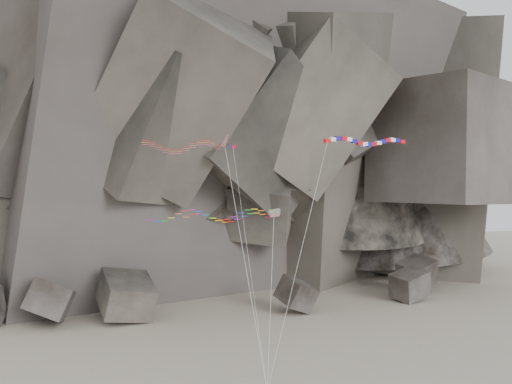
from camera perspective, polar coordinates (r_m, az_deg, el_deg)
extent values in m
cube|color=#47423F|center=(87.46, -19.94, -11.05)|extent=(6.99, 6.91, 7.61)
cube|color=#47423F|center=(101.15, 15.10, -9.35)|extent=(7.34, 6.85, 5.71)
cube|color=#47423F|center=(89.97, 4.06, -10.84)|extent=(6.78, 6.41, 6.07)
cube|color=#47423F|center=(87.27, -12.83, -10.91)|extent=(9.22, 10.07, 7.78)
cube|color=#47423F|center=(107.89, 15.78, -8.43)|extent=(8.20, 8.06, 6.86)
cylinder|color=silver|center=(55.51, -1.13, -6.92)|extent=(2.98, 6.70, 23.23)
cube|color=red|center=(60.59, 7.13, 5.09)|extent=(0.71, 0.55, 0.42)
cube|color=white|center=(60.93, 7.66, 5.24)|extent=(0.74, 0.56, 0.47)
cube|color=#140D98|center=(61.23, 8.20, 5.32)|extent=(0.76, 0.56, 0.50)
cube|color=red|center=(61.52, 8.74, 5.32)|extent=(0.76, 0.56, 0.50)
cube|color=white|center=(61.80, 9.27, 5.21)|extent=(0.74, 0.56, 0.48)
cube|color=#140D98|center=(62.10, 9.79, 5.04)|extent=(0.72, 0.55, 0.43)
cube|color=red|center=(62.44, 10.30, 4.86)|extent=(0.73, 0.56, 0.46)
cube|color=white|center=(62.82, 10.78, 4.72)|extent=(0.75, 0.56, 0.49)
cube|color=#140D98|center=(63.25, 11.25, 4.67)|extent=(0.76, 0.56, 0.50)
cube|color=red|center=(63.72, 11.70, 4.71)|extent=(0.75, 0.56, 0.48)
cube|color=white|center=(64.20, 12.14, 4.82)|extent=(0.72, 0.55, 0.44)
cube|color=#140D98|center=(64.67, 12.57, 4.95)|extent=(0.72, 0.56, 0.45)
cube|color=red|center=(65.12, 13.02, 5.06)|extent=(0.75, 0.56, 0.49)
cube|color=white|center=(65.53, 13.47, 5.09)|extent=(0.76, 0.56, 0.50)
cube|color=#140D98|center=(65.90, 13.93, 5.03)|extent=(0.75, 0.56, 0.49)
cube|color=red|center=(66.24, 14.40, 4.89)|extent=(0.73, 0.56, 0.45)
cylinder|color=silver|center=(56.68, 4.36, -6.60)|extent=(8.05, 6.52, 23.51)
cube|color=#AECD0B|center=(55.38, 1.83, -2.02)|extent=(1.28, 0.64, 0.70)
cube|color=#0CB219|center=(55.24, 1.87, -2.31)|extent=(1.07, 0.48, 0.48)
cylinder|color=silver|center=(54.91, 1.49, -10.68)|extent=(1.44, 3.16, 16.34)
cube|color=red|center=(61.08, -2.34, 4.55)|extent=(0.59, 0.11, 0.37)
cube|color=#140D98|center=(61.06, -2.51, 4.55)|extent=(0.22, 0.07, 0.38)
cylinder|color=silver|center=(57.11, -0.73, -6.81)|extent=(1.58, 9.66, 22.94)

